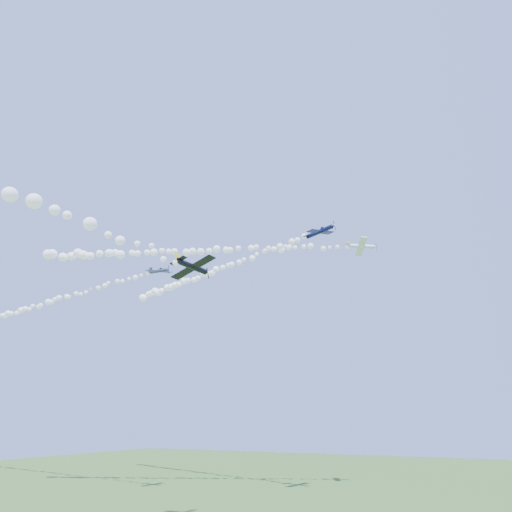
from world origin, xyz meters
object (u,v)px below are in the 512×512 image
at_px(plane_black, 193,267).
at_px(plane_white, 361,246).
at_px(plane_navy, 320,231).
at_px(plane_grey, 159,271).

bearing_deg(plane_black, plane_white, -11.65).
height_order(plane_navy, plane_grey, plane_navy).
xyz_separation_m(plane_white, plane_black, (-16.39, -45.31, -17.28)).
distance_m(plane_grey, plane_black, 32.40).
relative_size(plane_white, plane_grey, 1.16).
bearing_deg(plane_black, plane_navy, -10.39).
bearing_deg(plane_navy, plane_white, 86.72).
distance_m(plane_navy, plane_black, 37.32).
height_order(plane_grey, plane_black, plane_grey).
bearing_deg(plane_white, plane_grey, -170.29).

